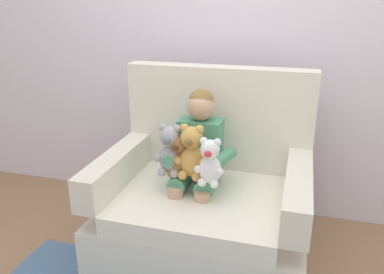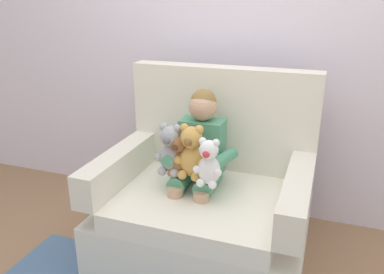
{
  "view_description": "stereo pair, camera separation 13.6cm",
  "coord_description": "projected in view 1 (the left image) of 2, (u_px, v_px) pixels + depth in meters",
  "views": [
    {
      "loc": [
        0.5,
        -2.02,
        1.55
      ],
      "look_at": [
        -0.06,
        -0.05,
        0.81
      ],
      "focal_mm": 36.56,
      "sensor_mm": 36.0,
      "label": 1
    },
    {
      "loc": [
        0.63,
        -1.98,
        1.55
      ],
      "look_at": [
        -0.06,
        -0.05,
        0.81
      ],
      "focal_mm": 36.56,
      "sensor_mm": 36.0,
      "label": 2
    }
  ],
  "objects": [
    {
      "name": "back_wall",
      "position": [
        231.0,
        34.0,
        2.71
      ],
      "size": [
        6.0,
        0.1,
        2.6
      ],
      "primitive_type": "cube",
      "color": "silver",
      "rests_on": "ground"
    },
    {
      "name": "plush_brown",
      "position": [
        178.0,
        156.0,
        2.24
      ],
      "size": [
        0.15,
        0.12,
        0.25
      ],
      "rotation": [
        0.0,
        0.0,
        0.15
      ],
      "color": "brown",
      "rests_on": "armchair"
    },
    {
      "name": "ground_plane",
      "position": [
        203.0,
        254.0,
        2.49
      ],
      "size": [
        8.0,
        8.0,
        0.0
      ],
      "primitive_type": "plane",
      "color": "#936D4C"
    },
    {
      "name": "plush_white",
      "position": [
        210.0,
        163.0,
        2.13
      ],
      "size": [
        0.16,
        0.13,
        0.27
      ],
      "rotation": [
        0.0,
        0.0,
        0.22
      ],
      "color": "white",
      "rests_on": "armchair"
    },
    {
      "name": "armchair",
      "position": [
        206.0,
        202.0,
        2.43
      ],
      "size": [
        1.22,
        0.92,
        1.13
      ],
      "color": "silver",
      "rests_on": "ground"
    },
    {
      "name": "plush_grey",
      "position": [
        170.0,
        151.0,
        2.25
      ],
      "size": [
        0.18,
        0.15,
        0.31
      ],
      "rotation": [
        0.0,
        0.0,
        -0.34
      ],
      "color": "#9E9EA3",
      "rests_on": "armchair"
    },
    {
      "name": "plush_honey",
      "position": [
        192.0,
        153.0,
        2.21
      ],
      "size": [
        0.19,
        0.15,
        0.32
      ],
      "rotation": [
        0.0,
        0.0,
        -0.2
      ],
      "color": "gold",
      "rests_on": "armchair"
    },
    {
      "name": "seated_child",
      "position": [
        198.0,
        152.0,
        2.35
      ],
      "size": [
        0.45,
        0.39,
        0.82
      ],
      "rotation": [
        0.0,
        0.0,
        -0.07
      ],
      "color": "#4C9370",
      "rests_on": "armchair"
    }
  ]
}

